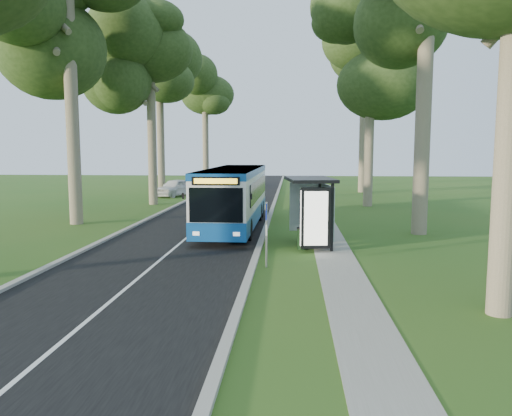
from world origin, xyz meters
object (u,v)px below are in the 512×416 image
(car_white, at_px, (175,188))
(car_silver, at_px, (198,181))
(litter_bin, at_px, (303,238))
(bus_stop_sign, at_px, (267,227))
(bus, at_px, (234,197))
(bus_shelter, at_px, (314,199))

(car_white, bearing_deg, car_silver, 110.18)
(car_silver, bearing_deg, litter_bin, -74.77)
(litter_bin, distance_m, car_silver, 33.27)
(bus_stop_sign, relative_size, car_white, 0.51)
(bus, bearing_deg, litter_bin, -56.56)
(bus, height_order, car_white, bus)
(bus, distance_m, litter_bin, 6.47)
(bus, xyz_separation_m, car_white, (-7.25, 17.44, -0.85))
(litter_bin, height_order, car_white, car_white)
(bus_shelter, bearing_deg, litter_bin, -143.31)
(bus, relative_size, bus_shelter, 3.30)
(bus_stop_sign, height_order, litter_bin, bus_stop_sign)
(car_white, bearing_deg, bus, -45.26)
(bus_stop_sign, bearing_deg, car_white, 110.67)
(car_silver, bearing_deg, bus_shelter, -73.83)
(car_white, bearing_deg, litter_bin, -42.68)
(bus_shelter, xyz_separation_m, litter_bin, (-0.43, -0.41, -1.60))
(bus, bearing_deg, car_silver, 105.40)
(litter_bin, bearing_deg, bus, 122.85)
(bus_shelter, relative_size, car_white, 0.80)
(bus, xyz_separation_m, car_silver, (-6.94, 26.26, -0.80))
(bus_shelter, height_order, car_white, bus_shelter)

